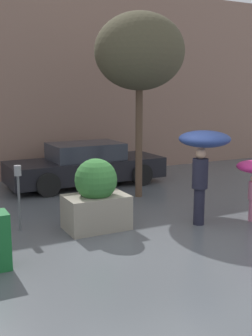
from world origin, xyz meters
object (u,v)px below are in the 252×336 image
object	(u,v)px
parking_meter	(18,184)
street_tree	(139,52)
planter_box	(96,197)
person_adult	(203,149)
parked_car_near	(86,165)

from	to	relation	value
parking_meter	street_tree	bearing A→B (deg)	21.25
street_tree	parking_meter	world-z (taller)	street_tree
planter_box	street_tree	world-z (taller)	street_tree
person_adult	street_tree	distance (m)	3.32
person_adult	parking_meter	xyz separation A→B (m)	(-3.50, 1.24, -0.62)
person_adult	street_tree	xyz separation A→B (m)	(-0.09, 2.57, 2.10)
person_adult	street_tree	size ratio (longest dim) A/B	0.42
street_tree	parked_car_near	bearing A→B (deg)	110.57
parked_car_near	parking_meter	world-z (taller)	parking_meter
person_adult	parked_car_near	world-z (taller)	person_adult
parked_car_near	planter_box	bearing A→B (deg)	160.51
parked_car_near	person_adult	bearing A→B (deg)	-170.52
parked_car_near	street_tree	distance (m)	3.70
parked_car_near	parking_meter	xyz separation A→B (m)	(-2.69, -3.24, 0.36)
parked_car_near	street_tree	world-z (taller)	street_tree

